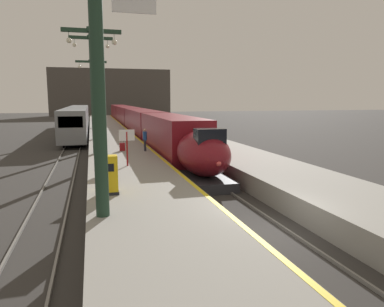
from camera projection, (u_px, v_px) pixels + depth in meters
The scene contains 19 objects.
ground_plane at pixel (268, 233), 13.47m from camera, with size 260.00×260.00×0.00m, color #33302D.
platform_left at pixel (114, 144), 35.91m from camera, with size 4.80×110.00×1.05m, color gray.
platform_right at pixel (193, 141), 38.04m from camera, with size 4.80×110.00×1.05m, color gray.
platform_left_safety_stripe at pixel (137, 138), 36.43m from camera, with size 0.20×107.80×0.01m, color yellow.
rail_main_left at pixel (144, 144), 39.47m from camera, with size 0.08×110.00×0.12m, color slate.
rail_main_right at pixel (157, 144), 39.86m from camera, with size 0.08×110.00×0.12m, color slate.
rail_secondary_left at pixel (65, 147), 37.33m from camera, with size 0.08×110.00×0.12m, color slate.
rail_secondary_right at pixel (81, 146), 37.73m from camera, with size 0.08×110.00×0.12m, color slate.
highspeed_train_main at pixel (135, 119), 53.04m from camera, with size 2.92×74.36×3.60m.
regional_train_adjacent at pixel (77, 119), 52.11m from camera, with size 2.85×36.60×3.80m.
station_column_near at pixel (99, 53), 11.40m from camera, with size 4.00×0.68×8.63m.
station_column_mid at pixel (93, 79), 25.23m from camera, with size 4.00×0.68×8.74m.
station_column_far at pixel (92, 78), 34.37m from camera, with size 4.00×0.68×9.78m.
station_column_distant at pixel (92, 87), 48.28m from camera, with size 4.00×0.68×9.01m.
passenger_near_edge at pixel (145, 138), 27.21m from camera, with size 0.27×0.57×1.69m.
rolling_suitcase at pixel (122, 147), 27.41m from camera, with size 0.40×0.22×0.98m.
ticket_machine_yellow at pixel (109, 176), 14.86m from camera, with size 0.76×0.62×1.60m.
departure_info_board at pixel (127, 140), 21.10m from camera, with size 0.90×0.10×2.12m.
terminus_back_wall at pixel (111, 92), 109.64m from camera, with size 36.00×2.00×14.00m, color #4C4742.
Camera 1 is at (-6.15, -11.66, 4.92)m, focal length 33.94 mm.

